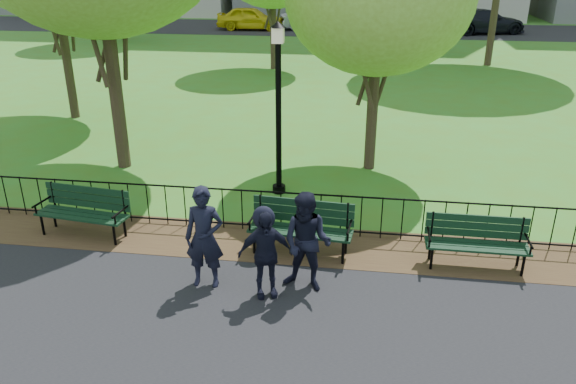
# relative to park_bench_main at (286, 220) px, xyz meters

# --- Properties ---
(ground) EXTENTS (120.00, 120.00, 0.00)m
(ground) POSITION_rel_park_bench_main_xyz_m (-0.43, -1.21, -0.67)
(ground) COLOR #406A1C
(dirt_strip) EXTENTS (60.00, 1.60, 0.01)m
(dirt_strip) POSITION_rel_park_bench_main_xyz_m (-0.43, 0.29, -0.66)
(dirt_strip) COLOR #372316
(dirt_strip) RESTS_ON ground
(far_street) EXTENTS (70.00, 9.00, 0.01)m
(far_street) POSITION_rel_park_bench_main_xyz_m (-0.43, 33.79, -0.67)
(far_street) COLOR black
(far_street) RESTS_ON ground
(iron_fence) EXTENTS (24.06, 0.06, 1.00)m
(iron_fence) POSITION_rel_park_bench_main_xyz_m (-0.43, 0.79, -0.17)
(iron_fence) COLOR black
(iron_fence) RESTS_ON ground
(park_bench_main) EXTENTS (1.98, 0.76, 1.10)m
(park_bench_main) POSITION_rel_park_bench_main_xyz_m (0.00, 0.00, 0.00)
(park_bench_main) COLOR black
(park_bench_main) RESTS_ON ground
(park_bench_left_a) EXTENTS (1.93, 0.81, 1.06)m
(park_bench_left_a) POSITION_rel_park_bench_main_xyz_m (-4.09, 0.16, -0.06)
(park_bench_left_a) COLOR black
(park_bench_left_a) RESTS_ON ground
(park_bench_right_a) EXTENTS (1.81, 0.57, 1.02)m
(park_bench_right_a) POSITION_rel_park_bench_main_xyz_m (3.44, -0.00, -0.09)
(park_bench_right_a) COLOR black
(park_bench_right_a) RESTS_ON ground
(lamppost) EXTENTS (0.35, 0.35, 3.92)m
(lamppost) POSITION_rel_park_bench_main_xyz_m (-0.60, 2.83, 1.46)
(lamppost) COLOR black
(lamppost) RESTS_ON ground
(person_left) EXTENTS (0.67, 0.46, 1.79)m
(person_left) POSITION_rel_park_bench_main_xyz_m (-1.18, -1.32, 0.23)
(person_left) COLOR black
(person_left) RESTS_ON asphalt_path
(person_mid) EXTENTS (0.92, 0.61, 1.73)m
(person_mid) POSITION_rel_park_bench_main_xyz_m (0.52, -1.19, 0.21)
(person_mid) COLOR black
(person_mid) RESTS_ON asphalt_path
(person_right) EXTENTS (0.96, 0.63, 1.51)m
(person_right) POSITION_rel_park_bench_main_xyz_m (-0.13, -1.49, 0.10)
(person_right) COLOR black
(person_right) RESTS_ON asphalt_path
(taxi) EXTENTS (4.88, 2.06, 1.65)m
(taxi) POSITION_rel_park_bench_main_xyz_m (-7.37, 32.23, 0.16)
(taxi) COLOR #D6C412
(taxi) RESTS_ON far_street
(sedan_silver) EXTENTS (4.74, 2.88, 1.47)m
(sedan_silver) POSITION_rel_park_bench_main_xyz_m (-3.07, 33.17, 0.08)
(sedan_silver) COLOR #93959A
(sedan_silver) RESTS_ON far_street
(sedan_dark) EXTENTS (6.13, 3.95, 1.65)m
(sedan_dark) POSITION_rel_park_bench_main_xyz_m (9.04, 32.58, 0.17)
(sedan_dark) COLOR black
(sedan_dark) RESTS_ON far_street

